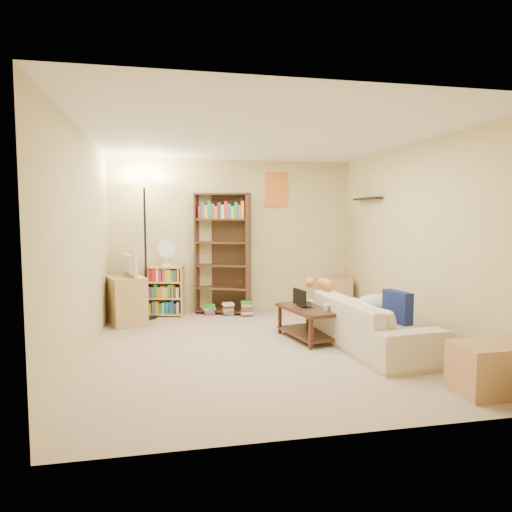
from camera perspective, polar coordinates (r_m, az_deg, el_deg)
name	(u,v)px	position (r m, az deg, el deg)	size (l,w,h in m)	color
room	(263,213)	(5.38, 0.90, 5.43)	(4.50, 4.54, 2.52)	#CBAD98
sofa	(369,322)	(5.74, 13.92, -8.07)	(0.96, 2.10, 0.60)	beige
navy_pillow	(397,307)	(5.37, 17.26, -6.09)	(0.39, 0.12, 0.35)	navy
cream_blanket	(378,304)	(5.81, 14.99, -5.78)	(0.55, 0.39, 0.24)	beige
tabby_cat	(322,283)	(6.24, 8.27, -3.39)	(0.47, 0.20, 0.16)	orange
coffee_table	(309,319)	(5.95, 6.68, -7.82)	(0.70, 1.02, 0.41)	#3C1E17
laptop	(308,305)	(6.04, 6.56, -6.05)	(0.27, 0.39, 0.03)	black
laptop_screen	(299,297)	(5.96, 5.46, -5.13)	(0.01, 0.31, 0.21)	white
mug	(326,308)	(5.75, 8.74, -6.39)	(0.10, 0.10, 0.08)	white
tv_remote	(304,302)	(6.23, 6.07, -5.74)	(0.05, 0.17, 0.02)	black
tv_stand	(126,300)	(6.99, -15.88, -5.36)	(0.46, 0.65, 0.70)	tan
television	(126,264)	(6.92, -15.99, -0.93)	(0.30, 0.67, 0.39)	black
tall_bookshelf	(223,251)	(7.38, -4.18, 0.69)	(0.92, 0.61, 1.95)	#422519
short_bookshelf	(164,291)	(7.39, -11.40, -4.32)	(0.66, 0.38, 0.80)	tan
desk_fan	(166,252)	(7.27, -11.13, 0.55)	(0.28, 0.16, 0.42)	white
floor_lamp	(145,207)	(7.19, -13.76, 6.03)	(0.37, 0.37, 2.17)	black
side_table	(338,294)	(7.84, 10.19, -4.73)	(0.47, 0.47, 0.54)	tan
end_cabinet	(486,369)	(4.66, 26.83, -12.49)	(0.54, 0.45, 0.45)	tan
book_stacks	(230,309)	(7.32, -3.21, -6.66)	(0.77, 0.37, 0.24)	red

